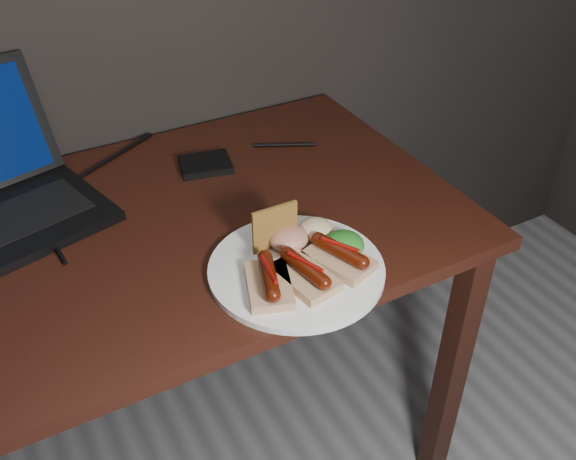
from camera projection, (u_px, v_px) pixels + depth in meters
The scene contains 11 objects.
desk at pixel (102, 282), 1.21m from camera, with size 1.40×0.70×0.75m.
hard_drive at pixel (205, 164), 1.37m from camera, with size 0.11×0.08×0.02m, color black.
desk_cables at pixel (64, 200), 1.27m from camera, with size 1.03×0.38×0.01m.
plate at pixel (296, 269), 1.09m from camera, with size 0.30×0.30×0.01m, color silver.
bread_sausage_left at pixel (269, 281), 1.03m from camera, with size 0.10×0.13×0.04m.
bread_sausage_center at pixel (305, 273), 1.05m from camera, with size 0.09×0.13×0.04m.
bread_sausage_right at pixel (339, 256), 1.08m from camera, with size 0.10×0.13×0.04m.
crispbread at pixel (275, 227), 1.11m from camera, with size 0.09×0.01×0.09m, color #AF7C30.
salad_greens at pixel (344, 244), 1.11m from camera, with size 0.07×0.07×0.04m, color #125C19.
salsa_mound at pixel (288, 237), 1.12m from camera, with size 0.07×0.07×0.04m, color maroon.
coleslaw_mound at pixel (315, 230), 1.14m from camera, with size 0.06×0.06×0.04m, color beige.
Camera 1 is at (-0.12, 0.41, 1.46)m, focal length 40.00 mm.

